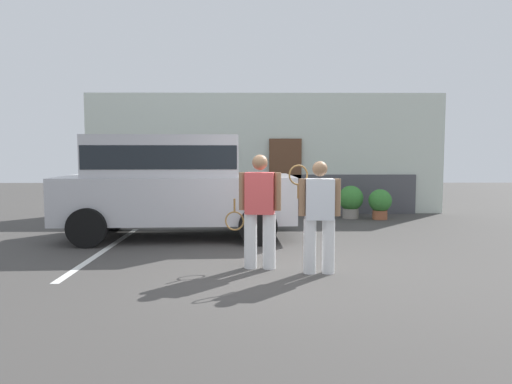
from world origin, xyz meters
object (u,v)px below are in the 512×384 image
object	(u,v)px
tennis_player_woman	(319,215)
potted_plant_secondary	(380,203)
parked_suv	(173,181)
tennis_player_man	(259,210)
potted_plant_by_porch	(351,200)

from	to	relation	value
tennis_player_woman	potted_plant_secondary	world-z (taller)	tennis_player_woman
parked_suv	potted_plant_secondary	distance (m)	5.57
tennis_player_man	tennis_player_woman	distance (m)	0.89
potted_plant_by_porch	potted_plant_secondary	xyz separation A→B (m)	(0.72, -0.20, -0.04)
potted_plant_by_porch	tennis_player_man	bearing A→B (deg)	-114.79
parked_suv	tennis_player_woman	world-z (taller)	parked_suv
parked_suv	potted_plant_by_porch	xyz separation A→B (m)	(4.18, 2.75, -0.67)
potted_plant_secondary	tennis_player_man	bearing A→B (deg)	-121.74
tennis_player_woman	potted_plant_secondary	bearing A→B (deg)	-112.07
tennis_player_woman	potted_plant_by_porch	bearing A→B (deg)	-104.88
parked_suv	tennis_player_man	xyz separation A→B (m)	(1.70, -2.61, -0.27)
parked_suv	tennis_player_woman	bearing A→B (deg)	-51.57
tennis_player_woman	potted_plant_by_porch	distance (m)	5.90
potted_plant_secondary	potted_plant_by_porch	bearing A→B (deg)	164.56
parked_suv	tennis_player_woman	distance (m)	3.87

